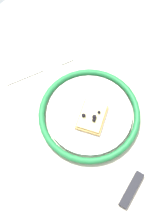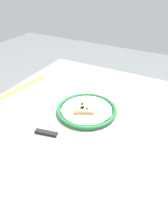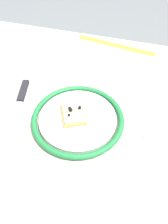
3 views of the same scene
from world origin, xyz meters
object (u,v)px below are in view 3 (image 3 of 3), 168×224
object	(u,v)px
plate	(78,119)
measuring_tape	(116,45)
fork	(146,136)
knife	(21,98)
pizza_slice_near	(73,113)
dining_table	(60,140)

from	to	relation	value
plate	measuring_tape	world-z (taller)	plate
plate	fork	world-z (taller)	plate
plate	measuring_tape	size ratio (longest dim) A/B	0.86
knife	fork	xyz separation A→B (m)	(-0.39, 0.04, -0.00)
pizza_slice_near	fork	size ratio (longest dim) A/B	0.53
pizza_slice_near	fork	xyz separation A→B (m)	(-0.21, 0.01, -0.02)
plate	pizza_slice_near	bearing A→B (deg)	-22.89
fork	dining_table	bearing A→B (deg)	5.80
fork	measuring_tape	distance (m)	0.43
pizza_slice_near	fork	bearing A→B (deg)	177.66
dining_table	knife	distance (m)	0.18
knife	measuring_tape	distance (m)	0.43
knife	measuring_tape	size ratio (longest dim) A/B	0.78
pizza_slice_near	fork	distance (m)	0.21
knife	measuring_tape	xyz separation A→B (m)	(-0.23, -0.36, -0.00)
knife	fork	size ratio (longest dim) A/B	1.23
measuring_tape	fork	bearing A→B (deg)	119.44
pizza_slice_near	knife	distance (m)	0.18
dining_table	plate	xyz separation A→B (m)	(-0.05, -0.03, 0.09)
dining_table	plate	distance (m)	0.10
dining_table	fork	world-z (taller)	fork
dining_table	measuring_tape	bearing A→B (deg)	-101.40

